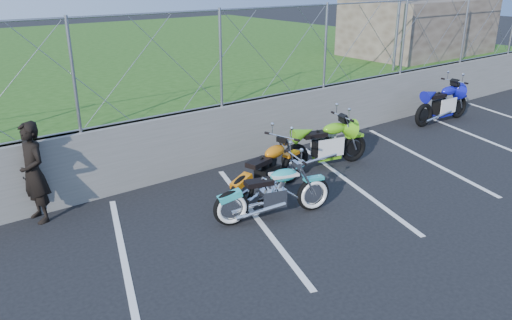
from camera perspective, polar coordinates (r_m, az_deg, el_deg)
ground at (r=7.94m, az=4.55°, el=-9.24°), size 90.00×90.00×0.00m
retaining_wall at (r=10.29m, az=-8.46°, el=1.73°), size 30.00×0.22×1.30m
grass_field at (r=19.42m, az=-23.40°, el=9.20°), size 30.00×20.00×1.30m
stone_building at (r=18.57m, az=18.09°, el=14.27°), size 5.00×3.00×1.80m
chain_link_fence at (r=9.89m, az=-8.96°, el=10.81°), size 28.00×0.03×2.00m
sign_pole at (r=14.92m, az=15.94°, el=15.48°), size 0.08×0.08×3.00m
parking_lines at (r=9.31m, az=5.95°, el=-4.53°), size 18.29×4.31×0.01m
cruiser_turquoise at (r=8.47m, az=2.16°, el=-3.93°), size 2.09×0.78×1.06m
naked_orange at (r=9.32m, az=1.49°, el=-1.36°), size 2.10×0.77×1.07m
sportbike_green at (r=10.78m, az=8.06°, el=1.62°), size 2.08×0.74×1.09m
sportbike_blue at (r=14.90m, az=20.59°, el=5.90°), size 2.20×0.78×1.14m
person_standing at (r=8.98m, az=-24.09°, el=-1.32°), size 0.52×0.69×1.72m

